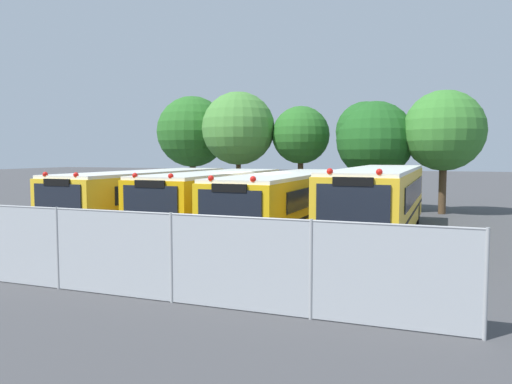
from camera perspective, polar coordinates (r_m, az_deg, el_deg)
ground_plane at (r=20.62m, az=-0.27°, el=-4.43°), size 160.00×160.00×0.00m
school_bus_0 at (r=22.76m, az=-12.26°, el=-0.32°), size 2.61×11.15×2.53m
school_bus_1 at (r=21.02m, az=-4.68°, el=-0.62°), size 2.60×10.18×2.53m
school_bus_2 at (r=19.74m, az=3.72°, el=-0.93°), size 2.54×11.64×2.52m
school_bus_3 at (r=19.38m, az=13.91°, el=-0.80°), size 2.57×11.59×2.75m
tree_0 at (r=33.46m, az=-7.29°, el=6.98°), size 4.65×4.65×6.95m
tree_1 at (r=30.66m, az=-2.01°, el=7.41°), size 4.43×4.43×6.91m
tree_2 at (r=30.06m, az=5.23°, el=6.39°), size 3.43×3.43×6.00m
tree_3 at (r=28.50m, az=13.07°, el=6.10°), size 4.30×4.23×6.06m
tree_4 at (r=27.94m, az=20.42°, el=6.55°), size 4.20×4.20×6.47m
chainlink_fence at (r=11.58m, az=-16.09°, el=-6.50°), size 15.16×0.07×1.92m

